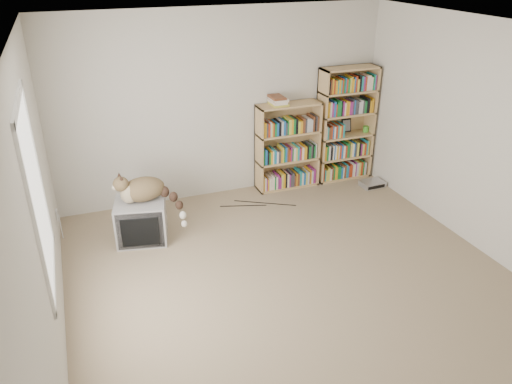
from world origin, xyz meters
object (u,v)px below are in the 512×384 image
object	(u,v)px
cat	(149,193)
dvd_player	(372,184)
crt_tv	(141,220)
bookcase_short	(287,150)
bookcase_tall	(345,127)

from	to	relation	value
cat	dvd_player	distance (m)	3.30
crt_tv	bookcase_short	xyz separation A→B (m)	(2.20, 0.75, 0.31)
bookcase_tall	dvd_player	bearing A→B (deg)	-62.27
bookcase_tall	dvd_player	size ratio (longest dim) A/B	4.99
bookcase_tall	cat	bearing A→B (deg)	-165.47
crt_tv	bookcase_short	size ratio (longest dim) A/B	0.54
bookcase_short	cat	bearing A→B (deg)	-159.50
cat	bookcase_tall	xyz separation A→B (m)	(2.99, 0.78, 0.19)
cat	dvd_player	bearing A→B (deg)	-0.51
crt_tv	bookcase_tall	size ratio (longest dim) A/B	0.40
bookcase_tall	crt_tv	bearing A→B (deg)	-166.40
crt_tv	bookcase_tall	world-z (taller)	bookcase_tall
crt_tv	dvd_player	distance (m)	3.38
bookcase_tall	bookcase_short	distance (m)	0.94
cat	bookcase_short	xyz separation A→B (m)	(2.08, 0.78, -0.04)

